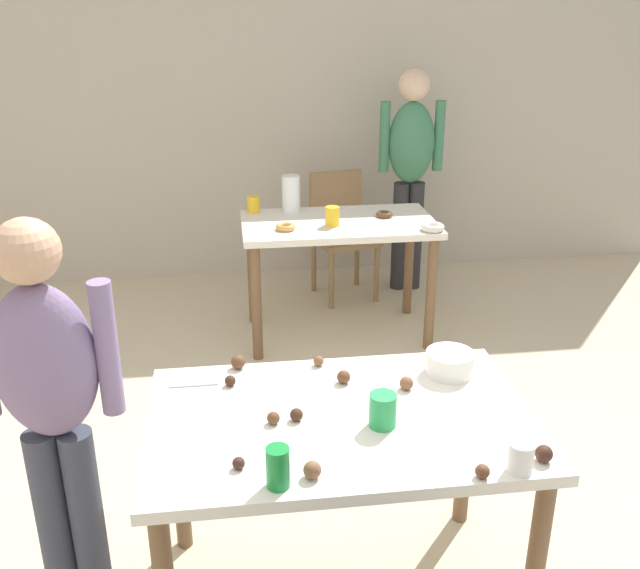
{
  "coord_description": "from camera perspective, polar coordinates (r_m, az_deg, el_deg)",
  "views": [
    {
      "loc": [
        -0.26,
        -2.06,
        2.0
      ],
      "look_at": [
        0.1,
        0.62,
        0.9
      ],
      "focal_mm": 39.93,
      "sensor_mm": 36.0,
      "label": 1
    }
  ],
  "objects": [
    {
      "name": "chair_far_table",
      "position": [
        5.01,
        1.69,
        4.65
      ],
      "size": [
        0.48,
        0.48,
        0.87
      ],
      "color": "olive",
      "rests_on": "ground_plane"
    },
    {
      "name": "cake_ball_11",
      "position": [
        2.59,
        -6.59,
        -6.19
      ],
      "size": [
        0.05,
        0.05,
        0.05
      ],
      "primitive_type": "sphere",
      "color": "brown",
      "rests_on": "dining_table_near"
    },
    {
      "name": "fork_near",
      "position": [
        2.52,
        -10.08,
        -7.92
      ],
      "size": [
        0.17,
        0.02,
        0.01
      ],
      "primitive_type": "cube",
      "color": "silver",
      "rests_on": "dining_table_near"
    },
    {
      "name": "cup_far_0",
      "position": [
        4.46,
        -5.35,
        6.41
      ],
      "size": [
        0.08,
        0.08,
        0.1
      ],
      "primitive_type": "cylinder",
      "color": "yellow",
      "rests_on": "dining_table_far"
    },
    {
      "name": "cake_ball_9",
      "position": [
        2.6,
        -0.11,
        -6.14
      ],
      "size": [
        0.04,
        0.04,
        0.04
      ],
      "primitive_type": "sphere",
      "color": "brown",
      "rests_on": "dining_table_near"
    },
    {
      "name": "cake_ball_3",
      "position": [
        2.05,
        -0.62,
        -14.64
      ],
      "size": [
        0.05,
        0.05,
        0.05
      ],
      "primitive_type": "sphere",
      "color": "brown",
      "rests_on": "dining_table_near"
    },
    {
      "name": "soda_can",
      "position": [
        2.0,
        -3.39,
        -14.42
      ],
      "size": [
        0.07,
        0.07,
        0.12
      ],
      "primitive_type": "cylinder",
      "color": "#198438",
      "rests_on": "dining_table_near"
    },
    {
      "name": "donut_far_2",
      "position": [
        4.11,
        -2.78,
        4.62
      ],
      "size": [
        0.11,
        0.11,
        0.03
      ],
      "primitive_type": "torus",
      "color": "gold",
      "rests_on": "dining_table_far"
    },
    {
      "name": "cup_near_0",
      "position": [
        2.13,
        15.78,
        -13.18
      ],
      "size": [
        0.07,
        0.07,
        0.09
      ],
      "primitive_type": "cylinder",
      "color": "white",
      "rests_on": "dining_table_near"
    },
    {
      "name": "cup_far_1",
      "position": [
        4.17,
        0.99,
        5.5
      ],
      "size": [
        0.08,
        0.08,
        0.11
      ],
      "primitive_type": "cylinder",
      "color": "yellow",
      "rests_on": "dining_table_far"
    },
    {
      "name": "ground_plane",
      "position": [
        2.88,
        -0.3,
        -21.77
      ],
      "size": [
        6.4,
        6.4,
        0.0
      ],
      "primitive_type": "plane",
      "color": "beige"
    },
    {
      "name": "donut_far_1",
      "position": [
        4.37,
        5.18,
        5.62
      ],
      "size": [
        0.1,
        0.1,
        0.03
      ],
      "primitive_type": "torus",
      "color": "brown",
      "rests_on": "dining_table_far"
    },
    {
      "name": "dining_table_far",
      "position": [
        4.31,
        1.48,
        3.65
      ],
      "size": [
        1.16,
        0.65,
        0.75
      ],
      "color": "silver",
      "rests_on": "ground_plane"
    },
    {
      "name": "cake_ball_2",
      "position": [
        2.28,
        -3.76,
        -10.63
      ],
      "size": [
        0.04,
        0.04,
        0.04
      ],
      "primitive_type": "sphere",
      "color": "brown",
      "rests_on": "dining_table_near"
    },
    {
      "name": "donut_far_0",
      "position": [
        4.14,
        9.02,
        4.57
      ],
      "size": [
        0.14,
        0.14,
        0.04
      ],
      "primitive_type": "torus",
      "color": "white",
      "rests_on": "dining_table_far"
    },
    {
      "name": "pitcher_far",
      "position": [
        4.44,
        -2.34,
        7.27
      ],
      "size": [
        0.11,
        0.11,
        0.23
      ],
      "primitive_type": "cylinder",
      "color": "white",
      "rests_on": "dining_table_far"
    },
    {
      "name": "cake_ball_10",
      "position": [
        2.49,
        -7.21,
        -7.67
      ],
      "size": [
        0.04,
        0.04,
        0.04
      ],
      "primitive_type": "sphere",
      "color": "#3D2319",
      "rests_on": "dining_table_near"
    },
    {
      "name": "cake_ball_4",
      "position": [
        2.1,
        12.89,
        -14.39
      ],
      "size": [
        0.04,
        0.04,
        0.04
      ],
      "primitive_type": "sphere",
      "color": "brown",
      "rests_on": "dining_table_near"
    },
    {
      "name": "cake_ball_5",
      "position": [
        2.2,
        17.51,
        -12.81
      ],
      "size": [
        0.05,
        0.05,
        0.05
      ],
      "primitive_type": "sphere",
      "color": "#3D2319",
      "rests_on": "dining_table_near"
    },
    {
      "name": "cake_ball_8",
      "position": [
        2.49,
        1.9,
        -7.42
      ],
      "size": [
        0.05,
        0.05,
        0.05
      ],
      "primitive_type": "sphere",
      "color": "brown",
      "rests_on": "dining_table_near"
    },
    {
      "name": "person_girl_near",
      "position": [
        2.37,
        -20.79,
        -8.55
      ],
      "size": [
        0.45,
        0.22,
        1.43
      ],
      "color": "#383D4C",
      "rests_on": "ground_plane"
    },
    {
      "name": "person_adult_far",
      "position": [
        5.03,
        7.27,
        9.77
      ],
      "size": [
        0.45,
        0.21,
        1.56
      ],
      "color": "#28282D",
      "rests_on": "ground_plane"
    },
    {
      "name": "dining_table_near",
      "position": [
        2.37,
        1.65,
        -12.48
      ],
      "size": [
        1.24,
        0.78,
        0.75
      ],
      "color": "silver",
      "rests_on": "ground_plane"
    },
    {
      "name": "cake_ball_6",
      "position": [
        2.1,
        -6.54,
        -14.04
      ],
      "size": [
        0.04,
        0.04,
        0.04
      ],
      "primitive_type": "sphere",
      "color": "#3D2319",
      "rests_on": "dining_table_near"
    },
    {
      "name": "cake_ball_0",
      "position": [
        2.29,
        -1.9,
        -10.39
      ],
      "size": [
        0.04,
        0.04,
        0.04
      ],
      "primitive_type": "sphere",
      "color": "#3D2319",
      "rests_on": "dining_table_near"
    },
    {
      "name": "wall_back",
      "position": [
        5.32,
        -4.89,
        14.48
      ],
      "size": [
        6.4,
        0.1,
        2.6
      ],
      "primitive_type": "cube",
      "color": "#BCB2A3",
      "rests_on": "ground_plane"
    },
    {
      "name": "cup_near_1",
      "position": [
        2.25,
        5.05,
        -10.0
      ],
      "size": [
        0.09,
        0.09,
        0.11
      ],
      "primitive_type": "cylinder",
      "color": "green",
      "rests_on": "dining_table_near"
    },
    {
      "name": "cake_ball_1",
      "position": [
        2.47,
        6.92,
        -7.83
      ],
      "size": [
        0.05,
        0.05,
        0.05
      ],
      "primitive_type": "sphere",
      "color": "brown",
      "rests_on": "dining_table_near"
    },
    {
      "name": "mixing_bowl",
      "position": [
        2.58,
        10.36,
        -6.18
      ],
      "size": [
        0.17,
        0.17,
        0.08
      ],
      "primitive_type": "cylinder",
      "color": "white",
      "rests_on": "dining_table_near"
    },
    {
      "name": "cake_ball_7",
      "position": [
        2.37,
        5.69,
        -9.22
      ],
      "size": [
        0.04,
        0.04,
        0.04
      ],
      "primitive_type": "sphere",
      "color": "brown",
      "rests_on": "dining_table_near"
    }
  ]
}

